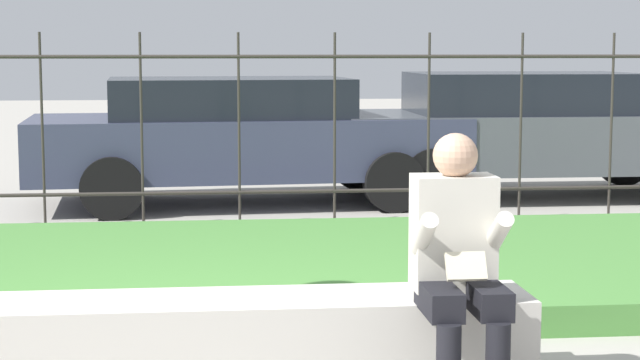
# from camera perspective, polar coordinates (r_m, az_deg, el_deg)

# --- Properties ---
(stone_bench) EXTENTS (3.09, 0.51, 0.44)m
(stone_bench) POSITION_cam_1_polar(r_m,az_deg,el_deg) (5.23, -5.76, -8.93)
(stone_bench) COLOR beige
(stone_bench) RESTS_ON ground_plane
(person_seated_reader) EXTENTS (0.42, 0.73, 1.24)m
(person_seated_reader) POSITION_cam_1_polar(r_m,az_deg,el_deg) (4.97, 7.39, -4.12)
(person_seated_reader) COLOR black
(person_seated_reader) RESTS_ON ground_plane
(grass_berm) EXTENTS (10.57, 3.29, 0.19)m
(grass_berm) POSITION_cam_1_polar(r_m,az_deg,el_deg) (7.54, -7.09, -4.83)
(grass_berm) COLOR #4C893D
(grass_berm) RESTS_ON ground_plane
(iron_fence) EXTENTS (8.57, 0.03, 1.78)m
(iron_fence) POSITION_cam_1_polar(r_m,az_deg,el_deg) (9.54, -6.92, 2.77)
(iron_fence) COLOR #332D28
(iron_fence) RESTS_ON ground_plane
(car_parked_right) EXTENTS (4.38, 1.95, 1.37)m
(car_parked_right) POSITION_cam_1_polar(r_m,az_deg,el_deg) (12.03, 11.29, 2.62)
(car_parked_right) COLOR #4C5156
(car_parked_right) RESTS_ON ground_plane
(car_parked_center) EXTENTS (4.61, 2.20, 1.33)m
(car_parked_center) POSITION_cam_1_polar(r_m,az_deg,el_deg) (11.34, -4.17, 2.37)
(car_parked_center) COLOR #383D56
(car_parked_center) RESTS_ON ground_plane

